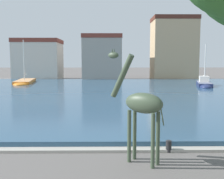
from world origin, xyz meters
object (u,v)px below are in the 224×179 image
object	(u,v)px
sailboat_navy	(204,84)
sailboat_orange	(24,83)
mooring_bollard	(169,146)
giraffe_statue	(141,105)

from	to	relation	value
sailboat_navy	sailboat_orange	bearing A→B (deg)	168.17
mooring_bollard	sailboat_orange	bearing A→B (deg)	116.47
giraffe_statue	sailboat_orange	size ratio (longest dim) A/B	0.43
giraffe_statue	sailboat_orange	distance (m)	36.05
giraffe_statue	mooring_bollard	world-z (taller)	giraffe_statue
sailboat_navy	mooring_bollard	xyz separation A→B (m)	(-10.72, -26.23, -0.32)
sailboat_orange	mooring_bollard	xyz separation A→B (m)	(15.83, -31.78, -0.15)
giraffe_statue	sailboat_navy	xyz separation A→B (m)	(12.06, 27.40, -1.64)
sailboat_orange	mooring_bollard	world-z (taller)	sailboat_orange
sailboat_navy	mooring_bollard	distance (m)	28.33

